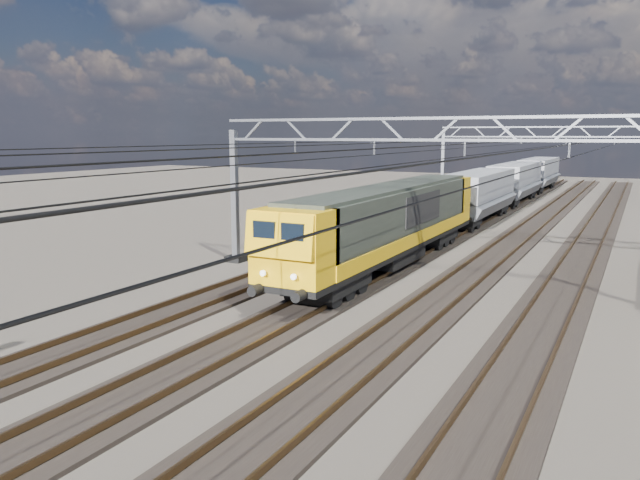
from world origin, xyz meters
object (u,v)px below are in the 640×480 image
at_px(catenary_gantry_far, 542,161).
at_px(hopper_wagon_third, 539,172).
at_px(locomotive, 389,221).
at_px(hopper_wagon_mid, 515,180).
at_px(catenary_gantry_mid, 417,193).
at_px(hopper_wagon_lead, 478,192).

relative_size(catenary_gantry_far, hopper_wagon_third, 1.53).
height_order(catenary_gantry_far, locomotive, catenary_gantry_far).
distance_m(catenary_gantry_far, hopper_wagon_mid, 3.36).
height_order(catenary_gantry_mid, hopper_wagon_third, catenary_gantry_mid).
bearing_deg(catenary_gantry_mid, hopper_wagon_mid, 93.38).
bearing_deg(hopper_wagon_lead, hopper_wagon_third, 90.00).
bearing_deg(catenary_gantry_far, hopper_wagon_third, 99.40).
relative_size(catenary_gantry_far, hopper_wagon_lead, 1.53).
xyz_separation_m(locomotive, hopper_wagon_mid, (-0.00, 31.90, -0.09)).
bearing_deg(hopper_wagon_lead, catenary_gantry_mid, -84.20).
bearing_deg(catenary_gantry_far, catenary_gantry_mid, -90.00).
relative_size(catenary_gantry_mid, locomotive, 0.94).
distance_m(locomotive, hopper_wagon_lead, 17.70).
relative_size(catenary_gantry_mid, hopper_wagon_third, 1.53).
bearing_deg(hopper_wagon_lead, hopper_wagon_mid, 90.00).
bearing_deg(catenary_gantry_far, hopper_wagon_mid, -133.43).
relative_size(hopper_wagon_lead, hopper_wagon_third, 1.00).
xyz_separation_m(catenary_gantry_far, hopper_wagon_lead, (-2.00, -16.31, -1.67)).
bearing_deg(hopper_wagon_mid, catenary_gantry_far, 46.57).
bearing_deg(hopper_wagon_third, catenary_gantry_far, -80.60).
bearing_deg(catenary_gantry_mid, locomotive, 135.12).
bearing_deg(catenary_gantry_mid, hopper_wagon_third, 92.38).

